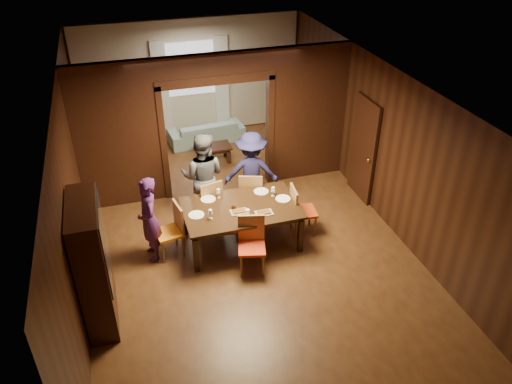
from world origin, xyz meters
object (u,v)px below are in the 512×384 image
object	(u,v)px
person_purple	(149,219)
person_navy	(251,172)
hutch	(93,265)
dining_table	(241,225)
sofa	(206,132)
chair_far_l	(207,201)
chair_far_r	(251,193)
person_grey	(203,176)
chair_near	(252,246)
chair_right	(304,210)
chair_left	(169,231)
coffee_table	(214,154)

from	to	relation	value
person_purple	person_navy	distance (m)	2.28
hutch	dining_table	bearing A→B (deg)	24.91
person_purple	sofa	size ratio (longest dim) A/B	0.83
chair_far_l	chair_far_r	size ratio (longest dim) A/B	1.00
hutch	person_grey	bearing A→B (deg)	47.07
hutch	chair_near	bearing A→B (deg)	8.66
person_navy	chair_right	bearing A→B (deg)	136.66
dining_table	chair_right	world-z (taller)	chair_right
person_grey	chair_left	bearing A→B (deg)	73.30
chair_far_l	chair_left	bearing A→B (deg)	26.77
person_grey	person_purple	bearing A→B (deg)	63.64
coffee_table	hutch	size ratio (longest dim) A/B	0.40
sofa	coffee_table	world-z (taller)	sofa
sofa	chair_far_r	world-z (taller)	chair_far_r
chair_far_l	hutch	bearing A→B (deg)	28.88
person_grey	coffee_table	size ratio (longest dim) A/B	2.20
person_grey	dining_table	size ratio (longest dim) A/B	0.88
chair_left	coffee_table	bearing A→B (deg)	143.64
person_purple	sofa	world-z (taller)	person_purple
sofa	chair_near	xyz separation A→B (m)	(-0.28, -4.98, 0.21)
sofa	coffee_table	xyz separation A→B (m)	(-0.06, -1.08, -0.07)
person_grey	chair_far_r	size ratio (longest dim) A/B	1.81
chair_left	hutch	bearing A→B (deg)	-56.00
dining_table	person_purple	bearing A→B (deg)	177.41
chair_near	sofa	bearing A→B (deg)	100.91
person_grey	person_navy	distance (m)	0.95
person_purple	chair_far_l	world-z (taller)	person_purple
chair_right	hutch	world-z (taller)	hutch
dining_table	chair_right	xyz separation A→B (m)	(1.17, -0.04, 0.10)
chair_right	chair_far_r	size ratio (longest dim) A/B	1.00
chair_right	person_navy	bearing A→B (deg)	38.10
person_grey	dining_table	xyz separation A→B (m)	(0.45, -1.02, -0.50)
person_purple	coffee_table	bearing A→B (deg)	144.09
person_grey	chair_near	distance (m)	1.89
person_navy	chair_far_l	world-z (taller)	person_navy
chair_near	chair_far_r	bearing A→B (deg)	88.12
person_navy	chair_near	distance (m)	1.92
chair_left	chair_far_r	xyz separation A→B (m)	(1.70, 0.78, 0.00)
chair_left	person_purple	bearing A→B (deg)	-107.56
hutch	chair_far_l	bearing A→B (deg)	43.48
person_navy	chair_far_l	bearing A→B (deg)	30.18
chair_left	chair_right	world-z (taller)	same
dining_table	chair_left	bearing A→B (deg)	178.35
chair_far_r	hutch	xyz separation A→B (m)	(-2.89, -1.96, 0.52)
chair_far_l	hutch	distance (m)	2.84
person_navy	chair_far_r	distance (m)	0.41
chair_far_r	chair_near	size ratio (longest dim) A/B	1.00
dining_table	coffee_table	world-z (taller)	dining_table
chair_far_l	chair_far_r	bearing A→B (deg)	167.96
person_purple	chair_near	world-z (taller)	person_purple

